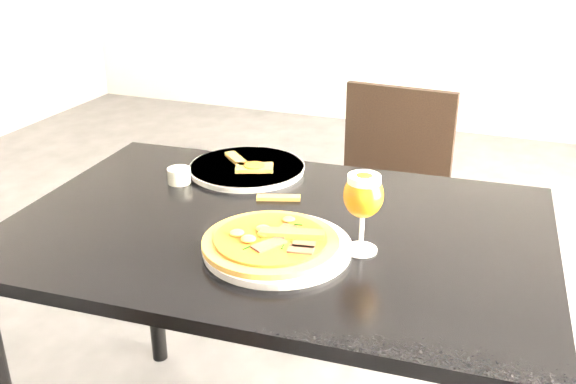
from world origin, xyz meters
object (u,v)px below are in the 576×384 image
at_px(chair_far, 384,206).
at_px(beer_glass, 363,196).
at_px(dining_table, 277,258).
at_px(pizza, 271,241).

distance_m(chair_far, beer_glass, 0.93).
height_order(dining_table, chair_far, chair_far).
distance_m(dining_table, beer_glass, 0.30).
xyz_separation_m(chair_far, beer_glass, (0.12, -0.83, 0.40)).
bearing_deg(dining_table, pizza, -76.80).
distance_m(pizza, beer_glass, 0.21).
xyz_separation_m(dining_table, pizza, (0.04, -0.13, 0.12)).
height_order(dining_table, beer_glass, beer_glass).
xyz_separation_m(dining_table, chair_far, (0.08, 0.77, -0.19)).
bearing_deg(chair_far, beer_glass, -77.16).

